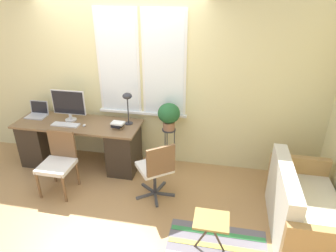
{
  "coord_description": "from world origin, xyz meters",
  "views": [
    {
      "loc": [
        1.54,
        -3.46,
        2.68
      ],
      "look_at": [
        0.82,
        0.16,
        0.9
      ],
      "focal_mm": 32.0,
      "sensor_mm": 36.0,
      "label": 1
    }
  ],
  "objects_px": {
    "keyboard": "(66,125)",
    "plant_stand": "(169,136)",
    "couch_loveseat": "(302,212)",
    "potted_plant": "(169,115)",
    "desk_lamp": "(127,99)",
    "office_chair_swivel": "(156,168)",
    "monitor": "(69,104)",
    "folding_stool": "(211,223)",
    "laptop": "(37,113)",
    "book_stack": "(118,125)",
    "desk_chair_wooden": "(58,161)",
    "mouse": "(84,125)"
  },
  "relations": [
    {
      "from": "desk_lamp",
      "to": "book_stack",
      "type": "height_order",
      "value": "desk_lamp"
    },
    {
      "from": "keyboard",
      "to": "plant_stand",
      "type": "height_order",
      "value": "keyboard"
    },
    {
      "from": "keyboard",
      "to": "plant_stand",
      "type": "xyz_separation_m",
      "value": [
        1.53,
        0.26,
        -0.18
      ]
    },
    {
      "from": "mouse",
      "to": "potted_plant",
      "type": "height_order",
      "value": "potted_plant"
    },
    {
      "from": "mouse",
      "to": "folding_stool",
      "type": "relative_size",
      "value": 0.16
    },
    {
      "from": "office_chair_swivel",
      "to": "couch_loveseat",
      "type": "bearing_deg",
      "value": 134.4
    },
    {
      "from": "monitor",
      "to": "office_chair_swivel",
      "type": "xyz_separation_m",
      "value": [
        1.52,
        -0.66,
        -0.53
      ]
    },
    {
      "from": "keyboard",
      "to": "office_chair_swivel",
      "type": "height_order",
      "value": "office_chair_swivel"
    },
    {
      "from": "laptop",
      "to": "keyboard",
      "type": "bearing_deg",
      "value": -20.86
    },
    {
      "from": "keyboard",
      "to": "folding_stool",
      "type": "bearing_deg",
      "value": -28.29
    },
    {
      "from": "laptop",
      "to": "plant_stand",
      "type": "bearing_deg",
      "value": 0.77
    },
    {
      "from": "laptop",
      "to": "office_chair_swivel",
      "type": "xyz_separation_m",
      "value": [
        2.11,
        -0.7,
        -0.32
      ]
    },
    {
      "from": "monitor",
      "to": "mouse",
      "type": "relative_size",
      "value": 7.85
    },
    {
      "from": "keyboard",
      "to": "potted_plant",
      "type": "distance_m",
      "value": 1.57
    },
    {
      "from": "monitor",
      "to": "office_chair_swivel",
      "type": "height_order",
      "value": "monitor"
    },
    {
      "from": "desk_lamp",
      "to": "office_chair_swivel",
      "type": "relative_size",
      "value": 0.57
    },
    {
      "from": "folding_stool",
      "to": "monitor",
      "type": "bearing_deg",
      "value": 148.23
    },
    {
      "from": "book_stack",
      "to": "plant_stand",
      "type": "relative_size",
      "value": 0.28
    },
    {
      "from": "keyboard",
      "to": "couch_loveseat",
      "type": "xyz_separation_m",
      "value": [
        3.3,
        -0.74,
        -0.46
      ]
    },
    {
      "from": "office_chair_swivel",
      "to": "couch_loveseat",
      "type": "relative_size",
      "value": 0.63
    },
    {
      "from": "office_chair_swivel",
      "to": "book_stack",
      "type": "bearing_deg",
      "value": -73.77
    },
    {
      "from": "couch_loveseat",
      "to": "potted_plant",
      "type": "distance_m",
      "value": 2.13
    },
    {
      "from": "keyboard",
      "to": "plant_stand",
      "type": "relative_size",
      "value": 0.6
    },
    {
      "from": "plant_stand",
      "to": "book_stack",
      "type": "bearing_deg",
      "value": -164.46
    },
    {
      "from": "laptop",
      "to": "potted_plant",
      "type": "height_order",
      "value": "potted_plant"
    },
    {
      "from": "desk_lamp",
      "to": "office_chair_swivel",
      "type": "height_order",
      "value": "desk_lamp"
    },
    {
      "from": "monitor",
      "to": "desk_lamp",
      "type": "distance_m",
      "value": 0.94
    },
    {
      "from": "plant_stand",
      "to": "laptop",
      "type": "bearing_deg",
      "value": -179.23
    },
    {
      "from": "potted_plant",
      "to": "book_stack",
      "type": "bearing_deg",
      "value": -164.46
    },
    {
      "from": "monitor",
      "to": "potted_plant",
      "type": "distance_m",
      "value": 1.55
    },
    {
      "from": "monitor",
      "to": "desk_chair_wooden",
      "type": "bearing_deg",
      "value": -78.62
    },
    {
      "from": "laptop",
      "to": "mouse",
      "type": "xyz_separation_m",
      "value": [
        0.9,
        -0.21,
        -0.03
      ]
    },
    {
      "from": "mouse",
      "to": "office_chair_swivel",
      "type": "relative_size",
      "value": 0.08
    },
    {
      "from": "desk_lamp",
      "to": "keyboard",
      "type": "bearing_deg",
      "value": -165.29
    },
    {
      "from": "desk_lamp",
      "to": "couch_loveseat",
      "type": "distance_m",
      "value": 2.72
    },
    {
      "from": "laptop",
      "to": "book_stack",
      "type": "distance_m",
      "value": 1.42
    },
    {
      "from": "laptop",
      "to": "folding_stool",
      "type": "relative_size",
      "value": 0.72
    },
    {
      "from": "mouse",
      "to": "folding_stool",
      "type": "xyz_separation_m",
      "value": [
        1.99,
        -1.25,
        -0.37
      ]
    },
    {
      "from": "laptop",
      "to": "mouse",
      "type": "distance_m",
      "value": 0.93
    },
    {
      "from": "mouse",
      "to": "potted_plant",
      "type": "relative_size",
      "value": 0.16
    },
    {
      "from": "book_stack",
      "to": "couch_loveseat",
      "type": "relative_size",
      "value": 0.14
    },
    {
      "from": "laptop",
      "to": "desk_chair_wooden",
      "type": "xyz_separation_m",
      "value": [
        0.74,
        -0.78,
        -0.33
      ]
    },
    {
      "from": "desk_lamp",
      "to": "plant_stand",
      "type": "height_order",
      "value": "desk_lamp"
    },
    {
      "from": "keyboard",
      "to": "desk_lamp",
      "type": "xyz_separation_m",
      "value": [
        0.92,
        0.24,
        0.38
      ]
    },
    {
      "from": "laptop",
      "to": "mouse",
      "type": "height_order",
      "value": "laptop"
    },
    {
      "from": "desk_lamp",
      "to": "desk_chair_wooden",
      "type": "xyz_separation_m",
      "value": [
        -0.78,
        -0.79,
        -0.67
      ]
    },
    {
      "from": "book_stack",
      "to": "office_chair_swivel",
      "type": "distance_m",
      "value": 0.93
    },
    {
      "from": "potted_plant",
      "to": "couch_loveseat",
      "type": "bearing_deg",
      "value": -29.58
    },
    {
      "from": "desk_chair_wooden",
      "to": "folding_stool",
      "type": "distance_m",
      "value": 2.25
    },
    {
      "from": "couch_loveseat",
      "to": "plant_stand",
      "type": "distance_m",
      "value": 2.05
    }
  ]
}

